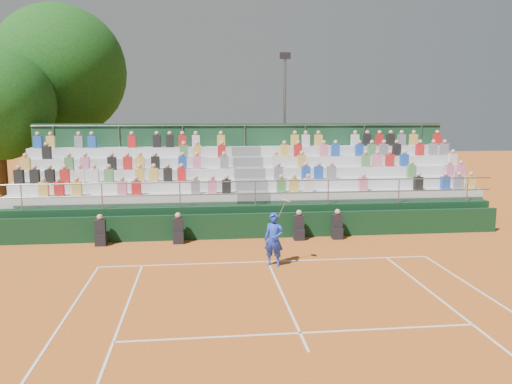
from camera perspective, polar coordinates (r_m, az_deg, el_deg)
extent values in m
plane|color=#C86221|center=(16.78, 1.33, -7.96)|extent=(90.00, 90.00, 0.00)
cube|color=white|center=(16.78, 1.33, -7.95)|extent=(11.00, 0.06, 0.01)
cube|color=white|center=(13.79, 3.15, -11.81)|extent=(0.06, 6.40, 0.01)
cube|color=white|center=(11.71, 5.06, -15.75)|extent=(8.22, 0.06, 0.01)
cube|color=black|center=(19.72, 0.10, -3.87)|extent=(20.00, 0.15, 1.00)
cube|color=black|center=(19.60, -17.30, -5.21)|extent=(0.40, 0.40, 0.44)
cube|color=black|center=(19.49, -17.37, -3.84)|extent=(0.38, 0.25, 0.55)
sphere|color=tan|center=(19.41, -17.42, -2.75)|extent=(0.22, 0.22, 0.22)
cube|color=black|center=(19.26, -8.85, -5.16)|extent=(0.40, 0.40, 0.44)
cube|color=black|center=(19.14, -8.89, -3.76)|extent=(0.38, 0.25, 0.55)
sphere|color=tan|center=(19.06, -8.91, -2.65)|extent=(0.22, 0.22, 0.22)
cube|color=black|center=(19.60, 4.91, -4.83)|extent=(0.40, 0.40, 0.44)
cube|color=black|center=(19.49, 4.93, -3.46)|extent=(0.38, 0.25, 0.55)
sphere|color=tan|center=(19.41, 4.94, -2.36)|extent=(0.22, 0.22, 0.22)
cube|color=black|center=(19.95, 9.24, -4.67)|extent=(0.40, 0.40, 0.44)
cube|color=black|center=(19.84, 9.27, -3.32)|extent=(0.38, 0.25, 0.55)
sphere|color=tan|center=(19.76, 9.30, -2.24)|extent=(0.22, 0.22, 0.22)
cube|color=black|center=(22.72, -0.78, -1.88)|extent=(20.00, 5.20, 1.20)
cube|color=silver|center=(21.07, -14.97, -0.82)|extent=(9.30, 0.85, 0.42)
cube|color=silver|center=(22.14, 13.57, -0.30)|extent=(9.30, 0.85, 0.42)
cube|color=slate|center=(20.94, -0.34, -0.57)|extent=(1.40, 0.85, 0.42)
cube|color=silver|center=(21.83, -14.69, 0.64)|extent=(9.30, 0.85, 0.42)
cube|color=silver|center=(22.87, 12.89, 1.08)|extent=(9.30, 0.85, 0.42)
cube|color=slate|center=(21.71, -0.58, 0.89)|extent=(1.40, 0.85, 0.42)
cube|color=silver|center=(22.61, -14.42, 2.01)|extent=(9.30, 0.85, 0.42)
cube|color=silver|center=(23.61, 12.25, 2.38)|extent=(9.30, 0.85, 0.42)
cube|color=slate|center=(22.49, -0.80, 2.26)|extent=(1.40, 0.85, 0.42)
cube|color=silver|center=(23.41, -14.18, 3.28)|extent=(9.30, 0.85, 0.42)
cube|color=silver|center=(24.37, 11.65, 3.59)|extent=(9.30, 0.85, 0.42)
cube|color=slate|center=(23.29, -1.00, 3.53)|extent=(1.40, 0.85, 0.42)
cube|color=silver|center=(24.21, -13.95, 4.48)|extent=(9.30, 0.85, 0.42)
cube|color=silver|center=(25.15, 11.08, 4.73)|extent=(9.30, 0.85, 0.42)
cube|color=slate|center=(24.09, -1.19, 4.72)|extent=(1.40, 0.85, 0.42)
cube|color=#1A4328|center=(24.70, -1.30, 2.75)|extent=(20.00, 0.12, 4.40)
cylinder|color=gray|center=(19.96, -0.08, 1.25)|extent=(20.00, 0.05, 0.05)
cylinder|color=gray|center=(24.46, -1.29, 7.62)|extent=(20.00, 0.05, 0.05)
cube|color=gold|center=(21.52, -23.08, 0.28)|extent=(0.36, 0.24, 0.56)
cube|color=red|center=(21.35, -21.56, 0.31)|extent=(0.36, 0.24, 0.56)
cube|color=gold|center=(21.18, -19.77, 0.35)|extent=(0.36, 0.24, 0.56)
cube|color=pink|center=(20.84, -15.03, 0.44)|extent=(0.36, 0.24, 0.56)
cube|color=red|center=(20.77, -13.52, 0.46)|extent=(0.36, 0.24, 0.56)
cube|color=slate|center=(20.60, -6.92, 0.58)|extent=(0.36, 0.24, 0.56)
cube|color=pink|center=(20.60, -5.01, 0.62)|extent=(0.36, 0.24, 0.56)
cube|color=black|center=(20.63, -3.40, 0.64)|extent=(0.36, 0.24, 0.56)
cube|color=black|center=(22.64, -25.46, 1.60)|extent=(0.36, 0.24, 0.56)
cube|color=black|center=(22.44, -23.95, 1.64)|extent=(0.36, 0.24, 0.56)
cube|color=black|center=(22.27, -22.48, 1.68)|extent=(0.36, 0.24, 0.56)
cube|color=red|center=(22.11, -21.01, 1.72)|extent=(0.36, 0.24, 0.56)
cube|color=silver|center=(21.96, -19.45, 1.76)|extent=(0.36, 0.24, 0.56)
cube|color=silver|center=(21.84, -17.99, 1.80)|extent=(0.36, 0.24, 0.56)
cube|color=#4C8C4C|center=(21.73, -16.45, 1.83)|extent=(0.36, 0.24, 0.56)
cube|color=gold|center=(21.54, -13.14, 1.91)|extent=(0.36, 0.24, 0.56)
cube|color=gold|center=(21.48, -11.58, 1.94)|extent=(0.36, 0.24, 0.56)
cube|color=black|center=(21.43, -10.04, 1.97)|extent=(0.36, 0.24, 0.56)
cube|color=red|center=(21.40, -8.49, 2.00)|extent=(0.36, 0.24, 0.56)
cube|color=gold|center=(23.39, -24.81, 2.89)|extent=(0.36, 0.24, 0.56)
cube|color=#4C8C4C|center=(22.89, -20.57, 3.03)|extent=(0.36, 0.24, 0.56)
cube|color=pink|center=(22.73, -18.93, 3.08)|extent=(0.36, 0.24, 0.56)
cube|color=black|center=(22.51, -16.13, 3.16)|extent=(0.36, 0.24, 0.56)
cube|color=red|center=(22.41, -14.46, 3.21)|extent=(0.36, 0.24, 0.56)
cube|color=gold|center=(22.34, -13.11, 3.24)|extent=(0.36, 0.24, 0.56)
cube|color=black|center=(22.27, -11.42, 3.28)|extent=(0.36, 0.24, 0.56)
cube|color=#1E4CB2|center=(22.20, -8.39, 3.35)|extent=(0.36, 0.24, 0.56)
cube|color=pink|center=(22.19, -6.76, 3.38)|extent=(0.36, 0.24, 0.56)
cube|color=slate|center=(22.21, -3.64, 3.43)|extent=(0.36, 0.24, 0.56)
cube|color=black|center=(23.97, -22.79, 4.16)|extent=(0.36, 0.24, 0.56)
cube|color=#4C8C4C|center=(23.01, -8.24, 4.60)|extent=(0.36, 0.24, 0.56)
cube|color=gold|center=(23.00, -6.73, 4.63)|extent=(0.36, 0.24, 0.56)
cube|color=red|center=(23.02, -3.93, 4.67)|extent=(0.36, 0.24, 0.56)
cube|color=#1E4CB2|center=(24.93, -23.65, 5.24)|extent=(0.36, 0.24, 0.56)
cube|color=gold|center=(24.77, -22.39, 5.30)|extent=(0.36, 0.24, 0.56)
cube|color=slate|center=(24.46, -19.57, 5.42)|extent=(0.36, 0.24, 0.56)
cube|color=#1E4CB2|center=(24.33, -18.22, 5.47)|extent=(0.36, 0.24, 0.56)
cube|color=red|center=(24.03, -13.99, 5.61)|extent=(0.36, 0.24, 0.56)
cube|color=black|center=(23.90, -11.25, 5.69)|extent=(0.36, 0.24, 0.56)
cube|color=black|center=(23.86, -9.81, 5.73)|extent=(0.36, 0.24, 0.56)
cube|color=red|center=(23.83, -8.40, 5.76)|extent=(0.36, 0.24, 0.56)
cube|color=silver|center=(23.82, -6.88, 5.79)|extent=(0.36, 0.24, 0.56)
cube|color=gold|center=(23.84, -4.02, 5.83)|extent=(0.36, 0.24, 0.56)
cube|color=#4C8C4C|center=(20.87, 2.90, 0.75)|extent=(0.36, 0.24, 0.56)
cube|color=gold|center=(20.96, 4.37, 0.77)|extent=(0.36, 0.24, 0.56)
cube|color=silver|center=(21.08, 5.97, 0.79)|extent=(0.36, 0.24, 0.56)
cube|color=pink|center=(21.71, 12.15, 0.88)|extent=(0.36, 0.24, 0.56)
cube|color=black|center=(22.61, 18.05, 0.95)|extent=(0.36, 0.24, 0.56)
cube|color=#1E4CB2|center=(23.14, 20.81, 0.98)|extent=(0.36, 0.24, 0.56)
cube|color=slate|center=(23.43, 22.15, 1.00)|extent=(0.36, 0.24, 0.56)
cube|color=gold|center=(23.69, 23.31, 1.01)|extent=(0.36, 0.24, 0.56)
cube|color=slate|center=(21.64, 2.57, 2.17)|extent=(0.36, 0.24, 0.56)
cube|color=#1E4CB2|center=(21.86, 5.70, 2.20)|extent=(0.36, 0.24, 0.56)
cube|color=#1E4CB2|center=(21.99, 7.16, 2.22)|extent=(0.36, 0.24, 0.56)
cube|color=slate|center=(22.13, 8.63, 2.23)|extent=(0.36, 0.24, 0.56)
cube|color=#4C8C4C|center=(23.34, 17.33, 2.27)|extent=(0.36, 0.24, 0.56)
cube|color=pink|center=(24.11, 21.22, 2.27)|extent=(0.36, 0.24, 0.56)
cube|color=pink|center=(24.37, 22.35, 2.27)|extent=(0.36, 0.24, 0.56)
cube|color=silver|center=(22.44, 2.27, 3.49)|extent=(0.36, 0.24, 0.56)
cube|color=gold|center=(22.64, 5.25, 3.52)|extent=(0.36, 0.24, 0.56)
cube|color=#4C8C4C|center=(23.42, 12.41, 3.53)|extent=(0.36, 0.24, 0.56)
cube|color=pink|center=(23.61, 13.68, 3.52)|extent=(0.36, 0.24, 0.56)
cube|color=red|center=(23.82, 15.04, 3.52)|extent=(0.36, 0.24, 0.56)
cube|color=#1E4CB2|center=(24.08, 16.58, 3.51)|extent=(0.36, 0.24, 0.56)
cube|color=silver|center=(25.08, 21.54, 3.46)|extent=(0.36, 0.24, 0.56)
cube|color=gold|center=(23.32, 3.26, 4.73)|extent=(0.36, 0.24, 0.56)
cube|color=red|center=(23.44, 4.81, 4.74)|extent=(0.36, 0.24, 0.56)
cube|color=pink|center=(23.71, 7.75, 4.74)|extent=(0.36, 0.24, 0.56)
cube|color=#1E4CB2|center=(23.85, 9.06, 4.73)|extent=(0.36, 0.24, 0.56)
cube|color=#1E4CB2|center=(24.18, 11.72, 4.71)|extent=(0.36, 0.24, 0.56)
cube|color=#4C8C4C|center=(24.37, 13.08, 4.70)|extent=(0.36, 0.24, 0.56)
cube|color=slate|center=(24.58, 14.39, 4.69)|extent=(0.36, 0.24, 0.56)
cube|color=black|center=(24.81, 15.77, 4.67)|extent=(0.36, 0.24, 0.56)
cube|color=red|center=(25.27, 18.21, 4.63)|extent=(0.36, 0.24, 0.56)
cube|color=slate|center=(25.55, 19.59, 4.60)|extent=(0.36, 0.24, 0.56)
cube|color=slate|center=(25.81, 20.72, 4.58)|extent=(0.36, 0.24, 0.56)
cube|color=gold|center=(24.24, 4.45, 5.88)|extent=(0.36, 0.24, 0.56)
cube|color=silver|center=(24.35, 5.70, 5.88)|extent=(0.36, 0.24, 0.56)
cube|color=gold|center=(24.49, 7.13, 5.87)|extent=(0.36, 0.24, 0.56)
cube|color=silver|center=(24.98, 11.25, 5.83)|extent=(0.36, 0.24, 0.56)
cube|color=black|center=(25.17, 12.57, 5.81)|extent=(0.36, 0.24, 0.56)
cube|color=red|center=(25.37, 13.91, 5.78)|extent=(0.36, 0.24, 0.56)
cube|color=black|center=(25.58, 15.12, 5.76)|extent=(0.36, 0.24, 0.56)
cube|color=slate|center=(25.79, 16.28, 5.74)|extent=(0.36, 0.24, 0.56)
cube|color=gold|center=(26.03, 17.55, 5.71)|extent=(0.36, 0.24, 0.56)
cube|color=red|center=(26.55, 19.98, 5.64)|extent=(0.36, 0.24, 0.56)
imported|color=blue|center=(16.14, 2.06, -5.45)|extent=(0.75, 0.64, 1.74)
cylinder|color=gray|center=(15.96, 2.97, -2.02)|extent=(0.26, 0.03, 0.51)
cylinder|color=#E5D866|center=(15.93, 3.51, -0.95)|extent=(0.26, 0.28, 0.14)
cylinder|color=#372614|center=(28.52, -26.95, 1.27)|extent=(0.50, 0.50, 3.07)
cylinder|color=#372614|center=(32.04, -20.96, 3.46)|extent=(0.50, 0.50, 4.24)
sphere|color=#123D10|center=(32.00, -21.49, 12.71)|extent=(7.63, 7.63, 7.63)
cylinder|color=gray|center=(29.09, 3.27, 7.17)|extent=(0.16, 0.16, 7.92)
cube|color=black|center=(29.25, 3.35, 15.30)|extent=(0.60, 0.25, 0.35)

